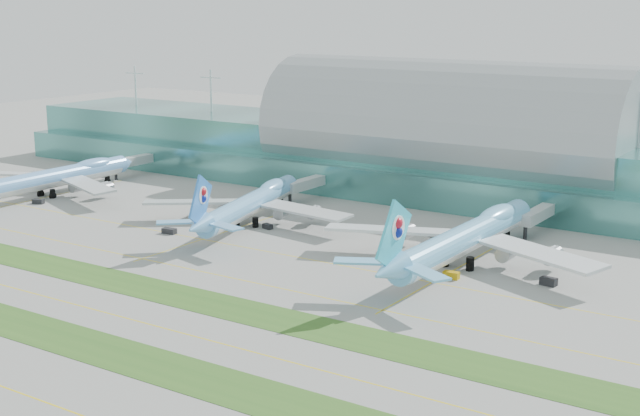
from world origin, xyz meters
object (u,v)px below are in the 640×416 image
Objects in this scene: airliner_b at (252,202)px; airliner_c at (467,236)px; airliner_a at (56,176)px; terminal at (447,150)px.

airliner_b is 67.14m from airliner_c.
airliner_a reaches higher than airliner_b.
terminal is 126.32m from airliner_a.
terminal is at bearing 119.47° from airliner_c.
airliner_c is (67.04, -3.60, 0.77)m from airliner_b.
airliner_c is at bearing -60.75° from terminal.
airliner_a is at bearing -179.32° from airliner_c.
airliner_a is (-103.30, -72.25, -8.10)m from terminal.
airliner_b is at bearing 2.77° from airliner_a.
airliner_c reaches higher than airliner_a.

